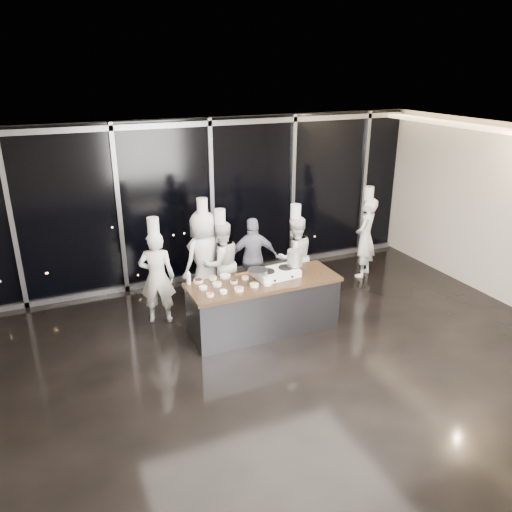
{
  "coord_description": "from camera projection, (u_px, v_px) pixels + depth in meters",
  "views": [
    {
      "loc": [
        -3.04,
        -5.74,
        4.14
      ],
      "look_at": [
        -0.0,
        1.2,
        1.21
      ],
      "focal_mm": 35.0,
      "sensor_mm": 36.0,
      "label": 1
    }
  ],
  "objects": [
    {
      "name": "demo_counter",
      "position": [
        264.0,
        305.0,
        8.14
      ],
      "size": [
        2.46,
        0.86,
        0.9
      ],
      "color": "#3A3A3F",
      "rests_on": "ground"
    },
    {
      "name": "window_wall",
      "position": [
        211.0,
        201.0,
        9.89
      ],
      "size": [
        8.9,
        0.11,
        3.2
      ],
      "color": "black",
      "rests_on": "ground"
    },
    {
      "name": "ground",
      "position": [
        288.0,
        357.0,
        7.53
      ],
      "size": [
        9.0,
        9.0,
        0.0
      ],
      "primitive_type": "plane",
      "color": "black",
      "rests_on": "ground"
    },
    {
      "name": "prep_bowls",
      "position": [
        230.0,
        283.0,
        7.84
      ],
      "size": [
        1.11,
        0.71,
        0.05
      ],
      "color": "white",
      "rests_on": "demo_counter"
    },
    {
      "name": "stove",
      "position": [
        277.0,
        273.0,
        8.1
      ],
      "size": [
        0.73,
        0.49,
        0.14
      ],
      "rotation": [
        0.0,
        0.0,
        0.08
      ],
      "color": "silver",
      "rests_on": "demo_counter"
    },
    {
      "name": "stock_pot",
      "position": [
        295.0,
        258.0,
        8.17
      ],
      "size": [
        0.27,
        0.27,
        0.25
      ],
      "primitive_type": "cylinder",
      "rotation": [
        0.0,
        0.0,
        0.08
      ],
      "color": "#B3B3B6",
      "rests_on": "stove"
    },
    {
      "name": "chef_right",
      "position": [
        294.0,
        256.0,
        9.29
      ],
      "size": [
        0.82,
        0.67,
        1.79
      ],
      "rotation": [
        0.0,
        0.0,
        3.25
      ],
      "color": "silver",
      "rests_on": "ground"
    },
    {
      "name": "guest",
      "position": [
        253.0,
        258.0,
        9.25
      ],
      "size": [
        0.96,
        0.58,
        1.54
      ],
      "rotation": [
        0.0,
        0.0,
        2.91
      ],
      "color": "#131836",
      "rests_on": "ground"
    },
    {
      "name": "squeeze_bottle",
      "position": [
        189.0,
        278.0,
        7.8
      ],
      "size": [
        0.07,
        0.07,
        0.24
      ],
      "color": "white",
      "rests_on": "demo_counter"
    },
    {
      "name": "chef_center",
      "position": [
        221.0,
        263.0,
        8.98
      ],
      "size": [
        0.84,
        0.71,
        1.79
      ],
      "rotation": [
        0.0,
        0.0,
        3.31
      ],
      "color": "silver",
      "rests_on": "ground"
    },
    {
      "name": "room_shell",
      "position": [
        303.0,
        213.0,
        6.79
      ],
      "size": [
        9.02,
        7.02,
        3.21
      ],
      "color": "beige",
      "rests_on": "ground"
    },
    {
      "name": "chef_side",
      "position": [
        365.0,
        237.0,
        10.15
      ],
      "size": [
        0.72,
        0.68,
        1.89
      ],
      "rotation": [
        0.0,
        0.0,
        3.79
      ],
      "color": "silver",
      "rests_on": "ground"
    },
    {
      "name": "chef_left",
      "position": [
        204.0,
        257.0,
        8.97
      ],
      "size": [
        1.01,
        0.86,
        1.97
      ],
      "rotation": [
        0.0,
        0.0,
        3.58
      ],
      "color": "silver",
      "rests_on": "ground"
    },
    {
      "name": "chef_far_left",
      "position": [
        157.0,
        276.0,
        8.31
      ],
      "size": [
        0.69,
        0.56,
        1.85
      ],
      "rotation": [
        0.0,
        0.0,
        2.8
      ],
      "color": "silver",
      "rests_on": "ground"
    },
    {
      "name": "frying_pan",
      "position": [
        257.0,
        271.0,
        7.9
      ],
      "size": [
        0.57,
        0.35,
        0.05
      ],
      "rotation": [
        0.0,
        0.0,
        0.08
      ],
      "color": "gray",
      "rests_on": "stove"
    }
  ]
}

